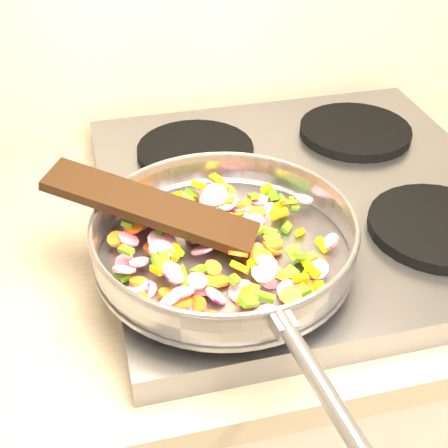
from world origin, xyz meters
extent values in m
cube|color=#939399|center=(-0.70, 1.67, 0.92)|extent=(0.60, 0.60, 0.04)
cylinder|color=black|center=(-0.84, 1.52, 0.95)|extent=(0.19, 0.19, 0.02)
cylinder|color=black|center=(-0.56, 1.52, 0.95)|extent=(0.19, 0.19, 0.02)
cylinder|color=black|center=(-0.84, 1.81, 0.95)|extent=(0.19, 0.19, 0.02)
cylinder|color=black|center=(-0.56, 1.81, 0.95)|extent=(0.19, 0.19, 0.02)
cylinder|color=#9E9EA5|center=(-0.86, 1.53, 0.96)|extent=(0.33, 0.33, 0.01)
torus|color=#9E9EA5|center=(-0.86, 1.53, 0.99)|extent=(0.37, 0.37, 0.05)
torus|color=#9E9EA5|center=(-0.86, 1.53, 1.01)|extent=(0.33, 0.33, 0.01)
cylinder|color=#9E9EA5|center=(-0.83, 1.27, 1.00)|extent=(0.04, 0.19, 0.02)
cube|color=#9E9EA5|center=(-0.84, 1.36, 1.00)|extent=(0.03, 0.03, 0.02)
cylinder|color=#D91562|center=(-0.74, 1.58, 0.98)|extent=(0.03, 0.03, 0.01)
cube|color=yellow|center=(-0.92, 1.63, 0.97)|extent=(0.02, 0.02, 0.01)
cylinder|color=#D91562|center=(-0.95, 1.43, 0.99)|extent=(0.03, 0.04, 0.03)
cube|color=yellow|center=(-0.97, 1.45, 0.98)|extent=(0.02, 0.02, 0.01)
cube|color=#579F19|center=(-0.77, 1.48, 0.97)|extent=(0.02, 0.02, 0.01)
cylinder|color=#D91562|center=(-0.93, 1.52, 0.97)|extent=(0.03, 0.04, 0.03)
cylinder|color=orange|center=(-0.82, 1.51, 0.97)|extent=(0.03, 0.03, 0.02)
cube|color=yellow|center=(-0.78, 1.44, 0.98)|extent=(0.02, 0.02, 0.02)
cube|color=#579F19|center=(-0.85, 1.63, 0.97)|extent=(0.02, 0.03, 0.01)
cylinder|color=#D91562|center=(-0.99, 1.54, 0.96)|extent=(0.03, 0.03, 0.01)
cylinder|color=orange|center=(-0.91, 1.64, 0.97)|extent=(0.03, 0.03, 0.01)
cylinder|color=#D91562|center=(-0.83, 1.64, 0.97)|extent=(0.04, 0.04, 0.03)
cylinder|color=orange|center=(-0.81, 1.41, 0.98)|extent=(0.03, 0.03, 0.02)
cylinder|color=orange|center=(-0.83, 1.63, 0.98)|extent=(0.04, 0.04, 0.01)
cylinder|color=orange|center=(-0.75, 1.58, 0.98)|extent=(0.03, 0.03, 0.02)
cube|color=yellow|center=(-0.76, 1.59, 0.97)|extent=(0.01, 0.02, 0.01)
cube|color=#579F19|center=(-0.87, 1.45, 0.98)|extent=(0.02, 0.02, 0.02)
cylinder|color=orange|center=(-0.83, 1.52, 0.97)|extent=(0.03, 0.03, 0.02)
cube|color=yellow|center=(-0.84, 1.66, 0.99)|extent=(0.02, 0.03, 0.01)
cube|color=#579F19|center=(-0.80, 1.45, 0.98)|extent=(0.02, 0.02, 0.01)
cube|color=yellow|center=(-0.81, 1.42, 0.98)|extent=(0.02, 0.01, 0.01)
cube|color=#579F19|center=(-0.94, 1.51, 0.98)|extent=(0.02, 0.03, 0.02)
cube|color=yellow|center=(-0.92, 1.52, 0.97)|extent=(0.02, 0.02, 0.02)
cylinder|color=orange|center=(-0.92, 1.43, 0.97)|extent=(0.03, 0.03, 0.02)
cube|color=#579F19|center=(-0.93, 1.56, 0.98)|extent=(0.02, 0.03, 0.02)
cylinder|color=#D91562|center=(-0.97, 1.60, 0.97)|extent=(0.03, 0.03, 0.01)
cube|color=yellow|center=(-0.76, 1.53, 0.97)|extent=(0.02, 0.02, 0.02)
cube|color=yellow|center=(-0.87, 1.65, 0.99)|extent=(0.02, 0.02, 0.02)
cube|color=#579F19|center=(-0.84, 1.61, 0.97)|extent=(0.02, 0.02, 0.01)
cylinder|color=orange|center=(-0.83, 1.57, 0.98)|extent=(0.03, 0.03, 0.02)
cube|color=#579F19|center=(-0.90, 1.48, 0.98)|extent=(0.02, 0.02, 0.01)
cylinder|color=#D91562|center=(-0.83, 1.46, 0.98)|extent=(0.04, 0.04, 0.04)
cube|color=#579F19|center=(-0.75, 1.58, 0.98)|extent=(0.01, 0.02, 0.01)
cube|color=yellow|center=(-0.84, 1.48, 0.98)|extent=(0.02, 0.03, 0.02)
cylinder|color=#D91562|center=(-0.84, 1.61, 0.98)|extent=(0.04, 0.04, 0.01)
cube|color=yellow|center=(-0.85, 1.48, 0.98)|extent=(0.02, 0.03, 0.01)
cube|color=#579F19|center=(-0.89, 1.47, 0.97)|extent=(0.02, 0.02, 0.02)
cylinder|color=#D91562|center=(-0.81, 1.43, 0.97)|extent=(0.04, 0.04, 0.01)
cylinder|color=orange|center=(-0.84, 1.63, 0.99)|extent=(0.03, 0.03, 0.01)
cube|color=yellow|center=(-0.78, 1.58, 0.97)|extent=(0.02, 0.03, 0.01)
cylinder|color=#D91562|center=(-0.91, 1.46, 0.98)|extent=(0.03, 0.03, 0.01)
cube|color=#579F19|center=(-0.82, 1.53, 0.98)|extent=(0.02, 0.02, 0.01)
cube|color=#579F19|center=(-0.95, 1.49, 0.99)|extent=(0.02, 0.02, 0.02)
cylinder|color=#D91562|center=(-0.76, 1.45, 0.97)|extent=(0.03, 0.04, 0.02)
cylinder|color=orange|center=(-0.88, 1.65, 0.96)|extent=(0.02, 0.02, 0.01)
cylinder|color=#D91562|center=(-0.94, 1.43, 0.98)|extent=(0.04, 0.04, 0.02)
cylinder|color=orange|center=(-0.84, 1.65, 0.97)|extent=(0.02, 0.02, 0.02)
cube|color=#579F19|center=(-0.80, 1.61, 0.98)|extent=(0.01, 0.02, 0.01)
cylinder|color=orange|center=(-0.83, 1.47, 0.99)|extent=(0.03, 0.03, 0.02)
cylinder|color=#D91562|center=(-0.97, 1.51, 0.98)|extent=(0.03, 0.03, 0.01)
cylinder|color=orange|center=(-0.80, 1.51, 0.97)|extent=(0.04, 0.04, 0.01)
cube|color=#579F19|center=(-0.82, 1.57, 0.97)|extent=(0.02, 0.01, 0.01)
cube|color=#579F19|center=(-0.83, 1.55, 0.98)|extent=(0.02, 0.02, 0.02)
cube|color=#579F19|center=(-0.85, 1.52, 0.97)|extent=(0.02, 0.02, 0.01)
cylinder|color=#D91562|center=(-0.96, 1.60, 0.98)|extent=(0.02, 0.03, 0.02)
cylinder|color=#D91562|center=(-0.94, 1.53, 0.98)|extent=(0.04, 0.04, 0.01)
cylinder|color=#D91562|center=(-0.99, 1.50, 0.98)|extent=(0.04, 0.03, 0.02)
cube|color=yellow|center=(-0.86, 1.43, 0.98)|extent=(0.02, 0.03, 0.01)
cube|color=yellow|center=(-0.86, 1.53, 0.99)|extent=(0.03, 0.02, 0.01)
cube|color=#579F19|center=(-0.80, 1.54, 0.98)|extent=(0.03, 0.02, 0.01)
cube|color=yellow|center=(-0.92, 1.58, 0.98)|extent=(0.02, 0.02, 0.02)
cylinder|color=orange|center=(-0.86, 1.54, 0.97)|extent=(0.02, 0.03, 0.02)
cylinder|color=orange|center=(-0.88, 1.47, 0.97)|extent=(0.03, 0.03, 0.02)
cylinder|color=orange|center=(-0.93, 1.45, 0.97)|extent=(0.02, 0.02, 0.01)
cube|color=#579F19|center=(-0.98, 1.53, 0.98)|extent=(0.02, 0.02, 0.01)
cylinder|color=orange|center=(-0.94, 1.56, 0.97)|extent=(0.03, 0.04, 0.03)
cylinder|color=orange|center=(-0.94, 1.52, 0.98)|extent=(0.03, 0.03, 0.02)
cylinder|color=orange|center=(-0.88, 1.62, 0.97)|extent=(0.03, 0.03, 0.01)
cylinder|color=#D91562|center=(-0.84, 1.53, 0.97)|extent=(0.04, 0.04, 0.03)
cylinder|color=#D91562|center=(-0.85, 1.40, 0.97)|extent=(0.04, 0.04, 0.01)
cylinder|color=orange|center=(-0.94, 1.52, 0.98)|extent=(0.02, 0.02, 0.01)
cylinder|color=#D91562|center=(-0.85, 1.62, 0.99)|extent=(0.05, 0.04, 0.03)
cylinder|color=#D91562|center=(-0.98, 1.56, 0.98)|extent=(0.04, 0.04, 0.02)
cube|color=yellow|center=(-0.95, 1.61, 0.97)|extent=(0.02, 0.02, 0.01)
cube|color=#579F19|center=(-0.84, 1.57, 0.98)|extent=(0.02, 0.02, 0.01)
cube|color=yellow|center=(-0.78, 1.45, 0.97)|extent=(0.02, 0.02, 0.02)
cylinder|color=orange|center=(-0.97, 1.58, 0.99)|extent=(0.03, 0.03, 0.02)
cylinder|color=#D91562|center=(-0.83, 1.64, 0.98)|extent=(0.04, 0.05, 0.02)
cube|color=yellow|center=(-0.77, 1.42, 0.97)|extent=(0.01, 0.03, 0.01)
cube|color=yellow|center=(-0.74, 1.50, 0.97)|extent=(0.02, 0.02, 0.02)
cylinder|color=orange|center=(-0.89, 1.63, 0.97)|extent=(0.03, 0.03, 0.01)
cube|color=yellow|center=(-0.92, 1.48, 0.97)|extent=(0.02, 0.03, 0.02)
cube|color=#579F19|center=(-0.84, 1.61, 0.98)|extent=(0.02, 0.02, 0.01)
cube|color=yellow|center=(-0.85, 1.57, 0.99)|extent=(0.02, 0.02, 0.01)
cube|color=yellow|center=(-0.77, 1.47, 0.98)|extent=(0.02, 0.01, 0.02)
cylinder|color=#D91562|center=(-0.97, 1.48, 0.96)|extent=(0.04, 0.04, 0.01)
cube|color=#579F19|center=(-0.77, 1.57, 0.98)|extent=(0.03, 0.03, 0.02)
cube|color=#579F19|center=(-0.76, 1.61, 0.97)|extent=(0.02, 0.02, 0.02)
cylinder|color=#D91562|center=(-0.93, 1.44, 0.98)|extent=(0.04, 0.04, 0.02)
cylinder|color=#D91562|center=(-0.93, 1.48, 0.98)|extent=(0.04, 0.04, 0.03)
cylinder|color=#D91562|center=(-0.94, 1.55, 0.98)|extent=(0.04, 0.03, 0.02)
cylinder|color=orange|center=(-0.95, 1.56, 0.96)|extent=(0.03, 0.03, 0.01)
cube|color=#579F19|center=(-0.88, 1.65, 0.97)|extent=(0.02, 0.02, 0.02)
cylinder|color=orange|center=(-0.94, 1.46, 0.97)|extent=(0.03, 0.03, 0.02)
cube|color=yellow|center=(-0.79, 1.43, 0.98)|extent=(0.02, 0.01, 0.01)
cylinder|color=orange|center=(-0.93, 1.61, 0.97)|extent=(0.04, 0.04, 0.02)
cube|color=yellow|center=(-0.92, 1.52, 0.98)|extent=(0.02, 0.03, 0.01)
cylinder|color=#D91562|center=(-0.89, 1.44, 0.97)|extent=(0.03, 0.03, 0.03)
cube|color=#579F19|center=(-0.76, 1.61, 0.97)|extent=(0.02, 0.02, 0.01)
cube|color=yellow|center=(-0.78, 1.56, 0.98)|extent=(0.03, 0.02, 0.02)
cube|color=yellow|center=(-0.90, 1.64, 0.98)|extent=(0.02, 0.02, 0.02)
cylinder|color=#D91562|center=(-0.98, 1.48, 0.97)|extent=(0.04, 0.04, 0.02)
cylinder|color=orange|center=(-0.95, 1.59, 0.98)|extent=(0.03, 0.03, 0.02)
cylinder|color=#D91562|center=(-0.78, 1.59, 0.97)|extent=(0.03, 0.03, 0.03)
cube|color=yellow|center=(-0.95, 1.49, 0.98)|extent=(0.02, 0.02, 0.01)
cylinder|color=orange|center=(-0.99, 1.56, 0.98)|extent=(0.03, 0.03, 0.01)
cylinder|color=#D91562|center=(-0.73, 1.50, 0.97)|extent=(0.03, 0.04, 0.03)
cylinder|color=#D91562|center=(-0.88, 1.57, 0.98)|extent=(0.04, 0.04, 0.02)
cylinder|color=orange|center=(-0.92, 1.62, 0.98)|extent=(0.02, 0.02, 0.02)
cylinder|color=orange|center=(-0.85, 1.49, 0.98)|extent=(0.03, 0.03, 0.03)
cylinder|color=#D91562|center=(-0.87, 1.54, 0.97)|extent=(0.03, 0.03, 0.02)
cube|color=#579F19|center=(-0.78, 1.47, 0.98)|extent=(0.03, 0.02, 0.02)
cylinder|color=#D91562|center=(-0.90, 1.46, 0.96)|extent=(0.03, 0.03, 0.02)
cube|color=#579F19|center=(-0.86, 1.41, 0.98)|extent=(0.03, 0.02, 0.02)
cube|color=#579F19|center=(-0.87, 1.53, 0.99)|extent=(0.02, 0.02, 0.01)
cylinder|color=#D91562|center=(-0.93, 1.59, 0.98)|extent=(0.04, 0.03, 0.02)
cube|color=#579F19|center=(-0.79, 1.48, 0.98)|extent=(0.02, 0.02, 0.01)
cube|color=#579F19|center=(-0.85, 1.43, 0.98)|extent=(0.02, 0.03, 0.01)
cylinder|color=orange|center=(-0.98, 1.57, 0.97)|extent=(0.03, 0.02, 0.02)
cylinder|color=orange|center=(-0.88, 1.49, 0.97)|extent=(0.03, 0.03, 0.02)
cylinder|color=#D91562|center=(-0.79, 1.61, 0.97)|extent=(0.03, 0.03, 0.00)
cylinder|color=#D91562|center=(-0.86, 1.44, 0.97)|extent=(0.04, 0.04, 0.02)
cube|color=#579F19|center=(-0.86, 1.54, 0.97)|extent=(0.02, 0.02, 0.02)
cube|color=#579F19|center=(-0.80, 1.42, 0.98)|extent=(0.02, 0.02, 0.01)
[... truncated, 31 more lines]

